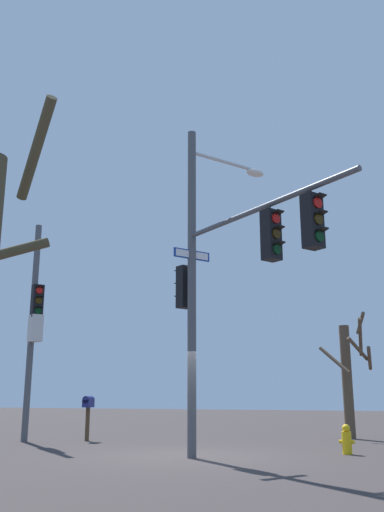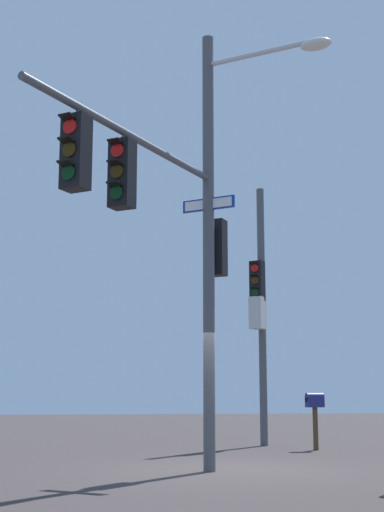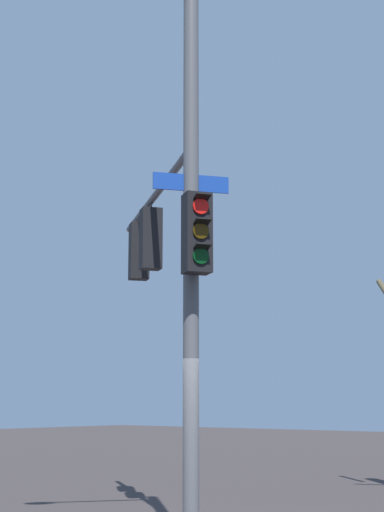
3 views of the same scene
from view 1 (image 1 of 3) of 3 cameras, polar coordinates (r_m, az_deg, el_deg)
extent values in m
plane|color=#373030|center=(14.36, -0.55, -19.87)|extent=(80.00, 80.00, 0.00)
cylinder|color=#4C4F54|center=(14.16, -0.02, -2.86)|extent=(0.22, 0.22, 8.41)
cylinder|color=silver|center=(15.88, 3.37, 9.63)|extent=(1.43, 1.85, 0.10)
ellipsoid|color=silver|center=(16.51, 6.49, 8.45)|extent=(0.65, 0.70, 0.20)
cylinder|color=#4C4F54|center=(12.42, 7.08, 4.92)|extent=(4.40, 3.37, 0.12)
cube|color=black|center=(12.00, 8.10, 2.11)|extent=(0.45, 0.47, 1.10)
cylinder|color=red|center=(11.99, 8.61, 3.85)|extent=(0.15, 0.20, 0.22)
cube|color=black|center=(11.98, 8.85, 4.48)|extent=(0.25, 0.26, 0.06)
cylinder|color=#352504|center=(11.89, 8.67, 2.29)|extent=(0.15, 0.20, 0.22)
cube|color=black|center=(11.88, 8.91, 2.92)|extent=(0.25, 0.26, 0.06)
cylinder|color=black|center=(11.80, 8.73, 0.70)|extent=(0.15, 0.20, 0.22)
cube|color=black|center=(11.78, 8.97, 1.34)|extent=(0.25, 0.26, 0.06)
cylinder|color=#4C4F54|center=(12.19, 8.00, 4.94)|extent=(0.04, 0.04, 0.15)
cube|color=black|center=(11.19, 12.24, 3.49)|extent=(0.45, 0.47, 1.10)
cylinder|color=red|center=(11.19, 12.78, 5.36)|extent=(0.15, 0.20, 0.22)
cube|color=black|center=(11.18, 13.03, 6.04)|extent=(0.25, 0.26, 0.06)
cylinder|color=#352504|center=(11.08, 12.87, 3.70)|extent=(0.15, 0.20, 0.22)
cube|color=black|center=(11.07, 13.13, 4.38)|extent=(0.25, 0.26, 0.06)
cylinder|color=black|center=(10.98, 12.97, 2.00)|extent=(0.15, 0.20, 0.22)
cube|color=black|center=(10.97, 13.22, 2.69)|extent=(0.25, 0.26, 0.06)
cylinder|color=#4C4F54|center=(11.38, 12.08, 6.50)|extent=(0.04, 0.04, 0.15)
cube|color=black|center=(14.43, -0.76, -3.21)|extent=(0.45, 0.47, 1.10)
cylinder|color=red|center=(14.62, -1.15, -2.00)|extent=(0.15, 0.20, 0.22)
cube|color=black|center=(14.70, -1.33, -1.59)|extent=(0.25, 0.26, 0.06)
cylinder|color=#352504|center=(14.55, -1.16, -3.31)|extent=(0.15, 0.20, 0.22)
cube|color=black|center=(14.64, -1.33, -2.89)|extent=(0.25, 0.26, 0.06)
cylinder|color=black|center=(14.50, -1.16, -4.63)|extent=(0.15, 0.20, 0.22)
cube|color=black|center=(14.57, -1.34, -4.20)|extent=(0.25, 0.26, 0.06)
cube|color=navy|center=(14.33, -0.02, 0.13)|extent=(0.68, 0.90, 0.24)
cube|color=white|center=(14.31, 0.02, 0.15)|extent=(0.61, 0.80, 0.18)
cylinder|color=#4C4F54|center=(19.42, -16.11, -7.16)|extent=(0.21, 0.21, 7.18)
cube|color=silver|center=(19.11, -15.77, -7.14)|extent=(0.58, 0.56, 0.88)
cube|color=black|center=(19.23, -15.60, -4.49)|extent=(0.46, 0.47, 1.10)
cylinder|color=red|center=(19.13, -15.38, -3.42)|extent=(0.16, 0.19, 0.22)
cube|color=black|center=(19.08, -15.29, -3.04)|extent=(0.26, 0.26, 0.06)
cylinder|color=#352504|center=(19.08, -15.44, -4.43)|extent=(0.16, 0.19, 0.22)
cube|color=black|center=(19.02, -15.35, -4.04)|extent=(0.26, 0.26, 0.06)
cylinder|color=black|center=(19.03, -15.51, -5.44)|extent=(0.16, 0.19, 0.22)
cube|color=black|center=(18.97, -15.42, -5.05)|extent=(0.26, 0.26, 0.06)
cylinder|color=yellow|center=(15.30, 15.60, -17.98)|extent=(0.24, 0.24, 0.55)
sphere|color=yellow|center=(15.28, 15.51, -16.66)|extent=(0.20, 0.20, 0.20)
cylinder|color=yellow|center=(15.29, 16.14, -17.85)|extent=(0.10, 0.09, 0.09)
cylinder|color=yellow|center=(15.31, 15.05, -17.91)|extent=(0.10, 0.09, 0.09)
cube|color=#4C3823|center=(19.15, -10.68, -16.58)|extent=(0.10, 0.10, 1.05)
cube|color=navy|center=(19.12, -10.59, -14.65)|extent=(0.26, 0.45, 0.24)
cylinder|color=navy|center=(19.12, -10.57, -14.29)|extent=(0.26, 0.45, 0.24)
cylinder|color=#49432E|center=(6.83, -15.70, 10.46)|extent=(0.90, 0.77, 0.97)
cylinder|color=brown|center=(20.44, 15.63, -12.23)|extent=(0.35, 0.35, 3.83)
cylinder|color=brown|center=(20.00, 14.39, -10.30)|extent=(1.10, 0.85, 0.99)
cylinder|color=brown|center=(20.44, 17.74, -9.97)|extent=(0.14, 1.64, 0.73)
cylinder|color=brown|center=(20.19, 16.65, -9.09)|extent=(0.69, 1.01, 0.78)
cylinder|color=brown|center=(20.68, 16.89, -6.61)|extent=(0.39, 1.23, 0.67)
cylinder|color=brown|center=(20.53, 16.88, -7.95)|extent=(0.20, 1.19, 1.26)
camera|label=2|loc=(14.17, 60.66, -7.41)|focal=52.72mm
camera|label=3|loc=(24.11, -9.09, -12.72)|focal=54.50mm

